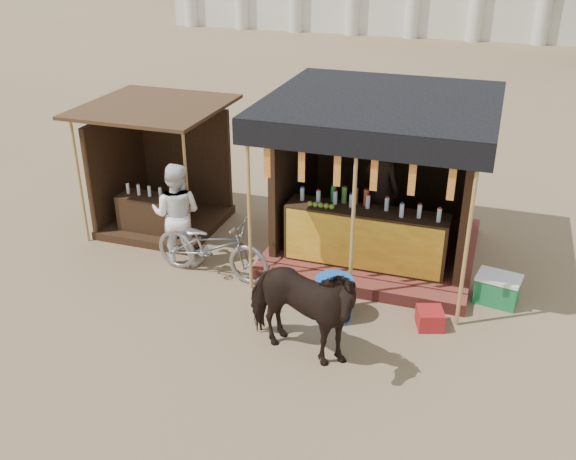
# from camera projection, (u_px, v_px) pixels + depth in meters

# --- Properties ---
(ground) EXTENTS (120.00, 120.00, 0.00)m
(ground) POSITION_uv_depth(u_px,v_px,m) (250.00, 351.00, 8.75)
(ground) COLOR #846B4C
(ground) RESTS_ON ground
(main_stall) EXTENTS (3.60, 3.61, 2.78)m
(main_stall) POSITION_uv_depth(u_px,v_px,m) (377.00, 199.00, 10.87)
(main_stall) COLOR maroon
(main_stall) RESTS_ON ground
(secondary_stall) EXTENTS (2.40, 2.40, 2.38)m
(secondary_stall) POSITION_uv_depth(u_px,v_px,m) (157.00, 182.00, 12.05)
(secondary_stall) COLOR #331F12
(secondary_stall) RESTS_ON ground
(cow) EXTENTS (1.92, 1.20, 1.51)m
(cow) POSITION_uv_depth(u_px,v_px,m) (299.00, 309.00, 8.32)
(cow) COLOR black
(cow) RESTS_ON ground
(motorbike) EXTENTS (2.07, 0.85, 1.06)m
(motorbike) POSITION_uv_depth(u_px,v_px,m) (212.00, 246.00, 10.39)
(motorbike) COLOR gray
(motorbike) RESTS_ON ground
(bystander) EXTENTS (0.96, 0.80, 1.77)m
(bystander) POSITION_uv_depth(u_px,v_px,m) (177.00, 214.00, 10.67)
(bystander) COLOR white
(bystander) RESTS_ON ground
(blue_barrel) EXTENTS (0.68, 0.68, 0.65)m
(blue_barrel) POSITION_uv_depth(u_px,v_px,m) (334.00, 298.00, 9.36)
(blue_barrel) COLOR blue
(blue_barrel) RESTS_ON ground
(red_crate) EXTENTS (0.46, 0.48, 0.28)m
(red_crate) POSITION_uv_depth(u_px,v_px,m) (430.00, 318.00, 9.21)
(red_crate) COLOR maroon
(red_crate) RESTS_ON ground
(cooler) EXTENTS (0.71, 0.55, 0.46)m
(cooler) POSITION_uv_depth(u_px,v_px,m) (497.00, 289.00, 9.77)
(cooler) COLOR #197238
(cooler) RESTS_ON ground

